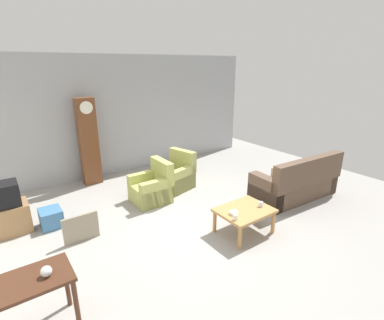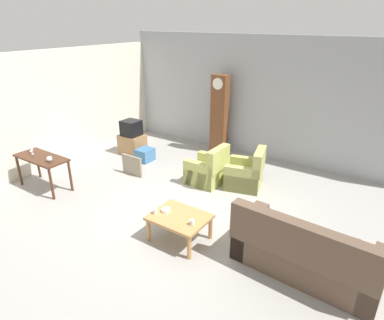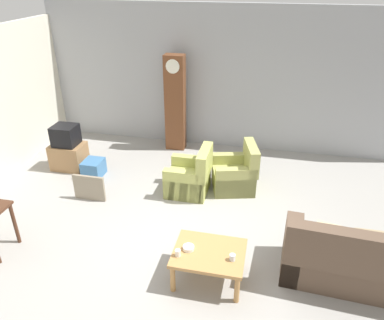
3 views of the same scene
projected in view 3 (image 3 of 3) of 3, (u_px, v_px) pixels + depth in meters
ground_plane at (192, 237)px, 5.95m from camera, size 10.40×10.40×0.00m
garage_door_wall at (227, 79)px, 8.32m from camera, size 8.40×0.16×3.20m
couch_floral at (364, 264)px, 4.91m from camera, size 2.15×1.01×1.04m
armchair_olive_near at (190, 178)px, 7.01m from camera, size 0.79×0.76×0.92m
armchair_olive_far at (236, 174)px, 7.12m from camera, size 0.96×0.94×0.92m
coffee_table_wood at (209, 256)px, 4.99m from camera, size 0.96×0.76×0.47m
grandfather_clock at (175, 103)px, 8.38m from camera, size 0.44×0.30×2.19m
tv_stand_cabinet at (69, 156)px, 7.88m from camera, size 0.68×0.52×0.54m
tv_crt at (65, 135)px, 7.66m from camera, size 0.48×0.44×0.42m
framed_picture_leaning at (89, 188)px, 6.80m from camera, size 0.60×0.05×0.50m
storage_box_blue at (94, 168)px, 7.62m from camera, size 0.38×0.43×0.34m
cup_white_porcelain at (178, 253)px, 4.86m from camera, size 0.07×0.07×0.09m
cup_blue_rimmed at (232, 257)px, 4.79m from camera, size 0.08×0.08×0.09m
bowl_white_stacked at (189, 248)px, 4.99m from camera, size 0.16×0.16×0.05m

